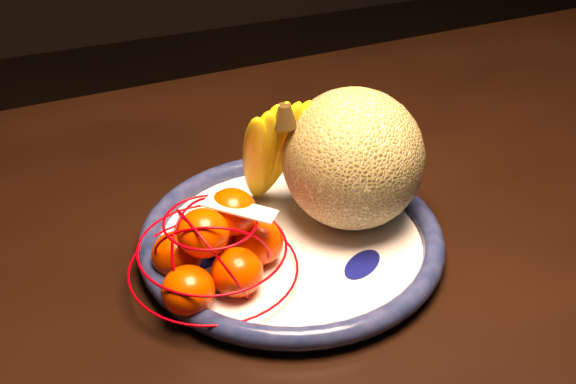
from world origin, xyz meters
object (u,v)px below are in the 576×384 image
object	(u,v)px
dining_table	(367,269)
fruit_bowl	(291,241)
cantaloupe	(353,159)
banana_bunch	(269,148)
mandarin_bag	(216,249)

from	to	relation	value
dining_table	fruit_bowl	size ratio (longest dim) A/B	4.51
cantaloupe	banana_bunch	xyz separation A→B (m)	(-0.08, 0.05, 0.00)
dining_table	mandarin_bag	xyz separation A→B (m)	(-0.20, -0.05, 0.12)
dining_table	mandarin_bag	world-z (taller)	mandarin_bag
banana_bunch	mandarin_bag	xyz separation A→B (m)	(-0.09, -0.09, -0.05)
cantaloupe	mandarin_bag	bearing A→B (deg)	-165.23
dining_table	cantaloupe	distance (m)	0.17
cantaloupe	banana_bunch	world-z (taller)	banana_bunch
banana_bunch	mandarin_bag	size ratio (longest dim) A/B	0.70
dining_table	mandarin_bag	size ratio (longest dim) A/B	6.66
fruit_bowl	cantaloupe	distance (m)	0.11
dining_table	banana_bunch	xyz separation A→B (m)	(-0.11, 0.04, 0.17)
banana_bunch	mandarin_bag	distance (m)	0.14
cantaloupe	banana_bunch	distance (m)	0.09
dining_table	fruit_bowl	distance (m)	0.14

